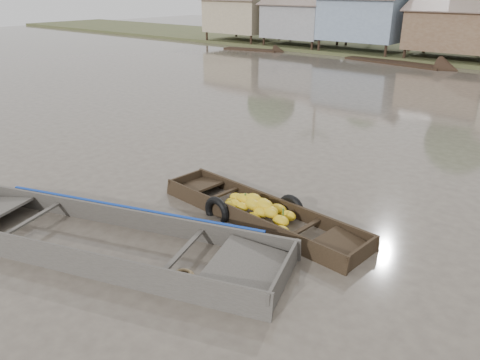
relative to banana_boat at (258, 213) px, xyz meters
The scene contains 3 objects.
ground 1.33m from the banana_boat, 114.32° to the right, with size 120.00×120.00×0.00m, color #4E443B.
banana_boat is the anchor object (origin of this frame).
viewer_boat 3.51m from the banana_boat, 117.61° to the right, with size 8.15×4.52×0.64m.
Camera 1 is at (6.47, -6.61, 5.04)m, focal length 35.00 mm.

